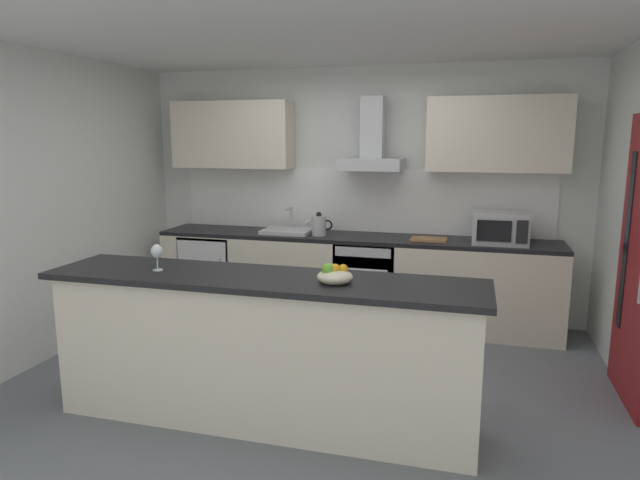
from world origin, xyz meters
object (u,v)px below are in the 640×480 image
Objects in this scene: range_hood at (372,147)px; fruit_bowl at (335,275)px; refrigerator at (214,272)px; chopping_board at (429,239)px; kettle at (319,225)px; oven at (368,280)px; microwave at (500,228)px; wine_glass at (157,252)px; sink at (288,230)px.

range_hood is 2.45m from fruit_bowl.
refrigerator is 1.18× the size of range_hood.
range_hood reaches higher than refrigerator.
refrigerator is 2.50× the size of chopping_board.
oven is at bearing 3.82° from kettle.
microwave is 2.81× the size of wine_glass.
oven is at bearing -90.00° from range_hood.
range_hood is (0.86, 0.12, 0.86)m from sink.
range_hood is at bearing 7.89° from sink.
kettle is at bearing -1.48° from refrigerator.
wine_glass is 0.52× the size of chopping_board.
chopping_board is at bearing -2.26° from oven.
microwave is 3.15m from wine_glass.
kettle is at bearing -179.81° from microwave.
range_hood is at bearing 66.46° from wine_glass.
microwave is at bearing -7.18° from range_hood.
kettle is (-0.50, -0.03, 0.55)m from oven.
fruit_bowl is at bearing -85.16° from range_hood.
fruit_bowl is at bearing -100.55° from chopping_board.
refrigerator is (-1.71, -0.00, -0.03)m from oven.
range_hood reaches higher than sink.
kettle reaches higher than fruit_bowl.
microwave is (1.25, -0.03, 0.59)m from oven.
wine_glass reaches higher than chopping_board.
kettle is 1.62× the size of wine_glass.
microwave reaches higher than sink.
range_hood is at bearing 172.82° from microwave.
oven is at bearing -0.74° from sink.
oven is at bearing 0.09° from refrigerator.
refrigerator is 2.94× the size of kettle.
kettle is 2.24m from wine_glass.
fruit_bowl is at bearing -115.91° from microwave.
microwave reaches higher than wine_glass.
sink is 1.47× the size of chopping_board.
sink is at bearing 179.26° from oven.
sink is (0.85, 0.01, 0.50)m from refrigerator.
microwave is at bearing -0.49° from refrigerator.
oven is 1.60× the size of microwave.
wine_glass is 0.81× the size of fruit_bowl.
refrigerator is at bearing 179.51° from microwave.
chopping_board is (1.11, 0.01, -0.09)m from kettle.
kettle is at bearing -179.48° from chopping_board.
kettle reaches higher than refrigerator.
wine_glass reaches higher than fruit_bowl.
range_hood is 3.27× the size of fruit_bowl.
sink is 0.36m from kettle.
wine_glass reaches higher than oven.
refrigerator is at bearing -175.57° from range_hood.
sink reaches higher than refrigerator.
chopping_board is (-0.65, 0.00, -0.14)m from microwave.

